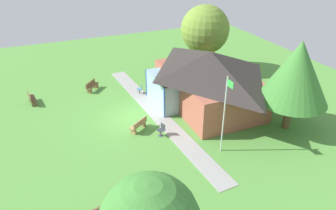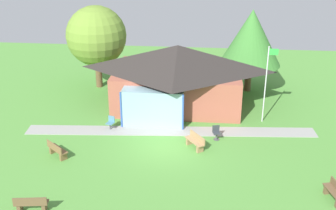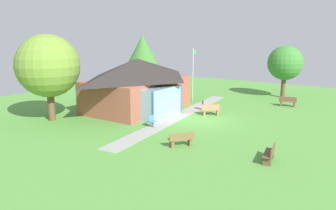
% 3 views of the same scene
% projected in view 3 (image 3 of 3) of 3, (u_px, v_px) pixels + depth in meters
% --- Properties ---
extents(ground_plane, '(44.00, 44.00, 0.00)m').
position_uv_depth(ground_plane, '(203.00, 120.00, 24.10)').
color(ground_plane, '#54933D').
extents(pavilion, '(9.69, 7.39, 4.40)m').
position_uv_depth(pavilion, '(138.00, 83.00, 26.98)').
color(pavilion, '#A35642').
rests_on(pavilion, ground_plane).
extents(footpath, '(18.16, 2.64, 0.03)m').
position_uv_depth(footpath, '(179.00, 116.00, 25.23)').
color(footpath, '#999993').
rests_on(footpath, ground_plane).
extents(flagpole, '(0.64, 0.08, 5.10)m').
position_uv_depth(flagpole, '(193.00, 72.00, 30.54)').
color(flagpole, silver).
rests_on(flagpole, ground_plane).
extents(bench_lawn_far_right, '(0.79, 1.56, 0.84)m').
position_uv_depth(bench_lawn_far_right, '(288.00, 102.00, 28.56)').
color(bench_lawn_far_right, brown).
rests_on(bench_lawn_far_right, ground_plane).
extents(bench_rear_near_path, '(1.23, 1.48, 0.84)m').
position_uv_depth(bench_rear_near_path, '(211.00, 110.00, 25.42)').
color(bench_rear_near_path, '#9E7A51').
rests_on(bench_rear_near_path, ground_plane).
extents(bench_front_left, '(1.55, 0.65, 0.84)m').
position_uv_depth(bench_front_left, '(270.00, 154.00, 16.03)').
color(bench_front_left, brown).
rests_on(bench_front_left, ground_plane).
extents(bench_mid_left, '(1.43, 1.31, 0.84)m').
position_uv_depth(bench_mid_left, '(181.00, 140.00, 18.23)').
color(bench_mid_left, brown).
rests_on(bench_mid_left, ground_plane).
extents(patio_chair_lawn_spare, '(0.54, 0.54, 0.86)m').
position_uv_depth(patio_chair_lawn_spare, '(204.00, 105.00, 27.06)').
color(patio_chair_lawn_spare, '#33383D').
rests_on(patio_chair_lawn_spare, ground_plane).
extents(patio_chair_west, '(0.56, 0.56, 0.86)m').
position_uv_depth(patio_chair_west, '(152.00, 122.00, 22.00)').
color(patio_chair_west, teal).
rests_on(patio_chair_west, ground_plane).
extents(tree_behind_pavilion_right, '(4.62, 4.62, 6.31)m').
position_uv_depth(tree_behind_pavilion_right, '(143.00, 56.00, 32.76)').
color(tree_behind_pavilion_right, brown).
rests_on(tree_behind_pavilion_right, ground_plane).
extents(tree_behind_pavilion_left, '(4.61, 4.61, 6.43)m').
position_uv_depth(tree_behind_pavilion_left, '(48.00, 66.00, 23.06)').
color(tree_behind_pavilion_left, brown).
rests_on(tree_behind_pavilion_left, ground_plane).
extents(tree_far_east, '(3.49, 3.49, 5.31)m').
position_uv_depth(tree_far_east, '(285.00, 63.00, 31.99)').
color(tree_far_east, brown).
rests_on(tree_far_east, ground_plane).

